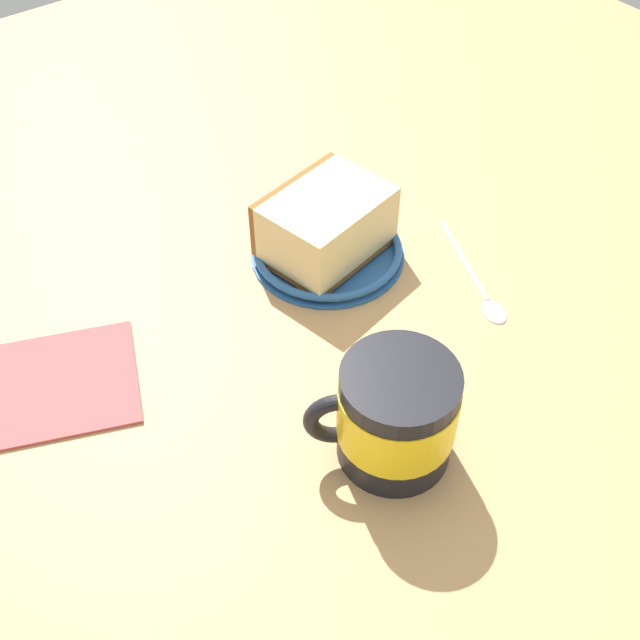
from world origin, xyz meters
TOP-DOWN VIEW (x-y plane):
  - ground_plane at (0.00, 0.00)cm, footprint 137.58×137.58cm
  - small_plate at (-4.99, 4.62)cm, footprint 14.07×14.07cm
  - cake_slice at (-5.26, 4.57)cm, footprint 10.09×12.15cm
  - tea_mug at (14.67, -4.87)cm, footprint 8.48×10.12cm
  - teaspoon at (7.23, 12.43)cm, footprint 13.25×6.51cm
  - folded_napkin at (-6.18, -22.01)cm, footprint 15.06×16.27cm

SIDE VIEW (x-z plane):
  - ground_plane at x=0.00cm, z-range -2.53..0.00cm
  - folded_napkin at x=-6.18cm, z-range 0.00..0.60cm
  - teaspoon at x=7.23cm, z-range -0.05..0.75cm
  - small_plate at x=-4.99cm, z-range -0.01..1.32cm
  - cake_slice at x=-5.26cm, z-range 0.63..6.65cm
  - tea_mug at x=14.67cm, z-range 0.25..8.81cm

